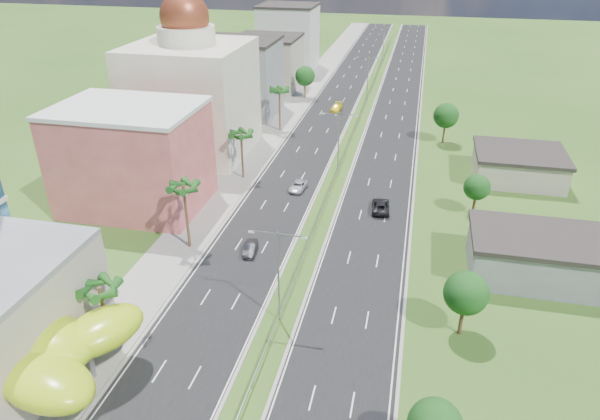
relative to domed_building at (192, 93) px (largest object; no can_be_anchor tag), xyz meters
The scene contains 30 objects.
ground 62.75m from the domed_building, 63.02° to the right, with size 500.00×500.00×0.00m, color #2D5119.
road_left 42.12m from the domed_building, 59.64° to the left, with size 11.00×260.00×0.04m, color black.
road_right 51.12m from the domed_building, 44.59° to the left, with size 11.00×260.00×0.04m, color black.
sidewalk_left 38.39m from the domed_building, 72.55° to the left, with size 7.00×260.00×0.12m, color gray.
median_guardrail 34.47m from the domed_building, 31.25° to the left, with size 0.10×216.06×0.76m.
streetlight_median_b 53.20m from the domed_building, 58.11° to the right, with size 6.04×0.25×11.00m.
streetlight_median_c 28.81m from the domed_building, 10.12° to the right, with size 6.04×0.25×11.00m.
streetlight_median_d 49.04m from the domed_building, 55.01° to the left, with size 6.04×0.25×11.00m.
streetlight_median_e 89.61m from the domed_building, 71.77° to the left, with size 6.04×0.25×11.00m.
lime_canopy 59.88m from the domed_building, 82.28° to the right, with size 18.00×15.00×7.40m.
pink_shophouse 23.32m from the domed_building, 90.00° to the right, with size 20.00×15.00×15.00m, color #B9504C.
domed_building is the anchor object (origin of this frame).
midrise_grey 25.24m from the domed_building, 87.71° to the left, with size 16.00×15.00×16.00m, color slate.
midrise_beige 47.26m from the domed_building, 88.78° to the left, with size 16.00×15.00×13.00m, color #A89A8A.
midrise_white 70.05m from the domed_building, 89.18° to the left, with size 16.00×15.00×18.00m, color silver.
shed_near 64.14m from the domed_building, 28.18° to the right, with size 15.00×10.00×5.00m, color slate.
shed_far 58.72m from the domed_building, ahead, with size 14.00×12.00×4.40m, color #A89A8A.
palm_tree_b 54.62m from the domed_building, 76.73° to the right, with size 3.60×3.60×8.10m.
palm_tree_c 35.40m from the domed_building, 69.25° to the right, with size 3.60×3.60×9.60m.
palm_tree_d 16.46m from the domed_building, 38.66° to the right, with size 3.60×3.60×8.60m.
palm_tree_e 19.76m from the domed_building, 50.19° to the left, with size 3.60×3.60×9.40m.
leafy_tree_lfar 42.30m from the domed_building, 72.65° to the left, with size 4.90×4.90×8.05m.
leafy_tree_rb 64.00m from the domed_building, 42.46° to the right, with size 4.55×4.55×7.47m.
leafy_tree_rc 52.67m from the domed_building, 16.70° to the right, with size 3.85×3.85×6.33m.
leafy_tree_rd 48.73m from the domed_building, 18.06° to the left, with size 4.90×4.90×8.05m.
car_dark_left 40.18m from the domed_building, 57.45° to the right, with size 1.43×4.10×1.35m, color black.
car_silver_mid_left 28.13m from the domed_building, 29.08° to the right, with size 2.14×4.63×1.29m, color #B3B4BB.
car_yellow_far_left 39.78m from the domed_building, 55.12° to the left, with size 2.10×5.18×1.50m, color yellow.
car_dark_far_right 41.59m from the domed_building, 25.01° to the right, with size 2.55×5.53×1.54m, color black.
motorcycle 54.80m from the domed_building, 73.01° to the right, with size 0.53×1.75×1.12m, color black.
Camera 1 is at (12.24, -34.31, 37.60)m, focal length 32.00 mm.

